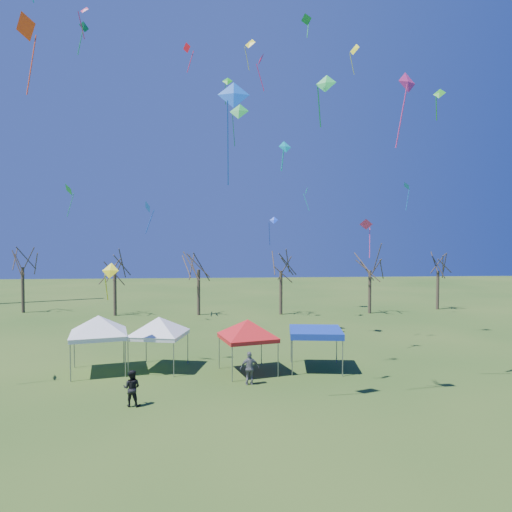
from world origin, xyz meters
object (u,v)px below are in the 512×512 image
at_px(tree_5, 438,257).
at_px(tent_blue, 316,332).
at_px(tree_1, 115,258).
at_px(tree_4, 370,255).
at_px(person_dark, 132,388).
at_px(tree_3, 281,255).
at_px(tent_red, 248,323).
at_px(tent_white_mid, 159,320).
at_px(tree_0, 22,251).
at_px(tree_2, 198,253).
at_px(person_grey, 250,368).
at_px(tent_white_west, 98,319).

distance_m(tree_5, tent_blue, 28.75).
bearing_deg(tree_1, tree_5, 2.35).
xyz_separation_m(tree_4, person_dark, (-19.65, -25.06, -5.22)).
relative_size(tree_1, tree_3, 0.95).
distance_m(tree_3, tent_red, 21.05).
bearing_deg(tree_1, tree_3, -2.06).
distance_m(tent_white_mid, tent_red, 5.30).
relative_size(tree_0, tree_4, 1.07).
distance_m(tree_2, tent_blue, 22.00).
relative_size(tree_1, tree_2, 0.92).
distance_m(tree_1, person_grey, 26.48).
distance_m(tree_1, tree_2, 8.42).
xyz_separation_m(tree_3, tent_blue, (-0.64, -19.84, -3.90)).
bearing_deg(tree_5, tree_2, -176.30).
bearing_deg(tent_blue, tent_white_mid, 175.50).
height_order(tree_0, tree_1, tree_0).
bearing_deg(tree_0, tent_blue, -41.46).
relative_size(tent_white_mid, person_dark, 2.37).
distance_m(tent_white_mid, person_grey, 6.45).
relative_size(tree_5, tent_white_mid, 1.88).
bearing_deg(person_dark, person_grey, -146.88).
bearing_deg(tent_red, tent_white_west, 174.64).
height_order(tree_3, person_dark, tree_3).
bearing_deg(tree_2, person_dark, -94.34).
height_order(tree_4, tent_white_west, tree_4).
relative_size(tree_3, tent_white_west, 1.88).
bearing_deg(tree_3, person_dark, -112.36).
xyz_separation_m(tree_1, tree_5, (34.49, 1.42, -0.06)).
bearing_deg(tree_1, tent_blue, -51.68).
relative_size(tent_white_mid, tent_blue, 1.17).
xyz_separation_m(tree_0, tree_5, (44.57, -1.32, -0.76)).
bearing_deg(person_grey, tree_5, -135.54).
bearing_deg(tree_0, tent_red, -46.78).
bearing_deg(tree_1, person_dark, -75.87).
height_order(tree_3, tent_white_west, tree_3).
xyz_separation_m(tree_3, tent_red, (-4.69, -20.28, -3.21)).
distance_m(tree_1, tent_white_west, 20.57).
distance_m(tree_3, tent_white_west, 23.74).
xyz_separation_m(tree_0, tree_4, (36.20, -3.38, -0.43)).
bearing_deg(tree_2, tent_blue, -68.97).
bearing_deg(tent_white_west, tent_red, -5.36).
relative_size(tree_1, tree_4, 0.96).
relative_size(tree_2, tree_3, 1.03).
xyz_separation_m(tent_white_west, person_dark, (2.92, -5.63, -2.23)).
bearing_deg(tree_5, person_dark, -135.93).
distance_m(person_dark, person_grey, 6.21).
height_order(tent_white_west, tent_white_mid, tent_white_west).
height_order(person_dark, person_grey, person_grey).
bearing_deg(tree_2, tree_4, -1.22).
bearing_deg(tent_white_mid, tent_white_west, -173.97).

